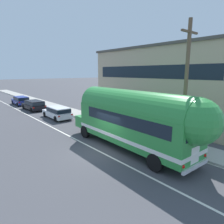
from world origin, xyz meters
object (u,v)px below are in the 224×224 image
utility_pole (186,86)px  car_second (34,105)px  painted_bus (136,118)px  car_third (21,100)px  car_lead (58,112)px

utility_pole → car_second: utility_pole is taller
painted_bus → car_third: painted_bus is taller
car_second → car_third: bearing=90.7°
car_lead → car_second: same height
utility_pole → car_lead: 15.06m
utility_pole → car_lead: bearing=99.1°
painted_bus → car_lead: size_ratio=2.59×
utility_pole → car_lead: utility_pole is taller
car_second → car_third: same height
car_lead → car_third: same height
utility_pole → painted_bus: 3.81m
car_third → car_second: bearing=-89.3°
car_second → car_third: size_ratio=1.02×
painted_bus → car_third: 25.57m
car_lead → car_second: bearing=92.4°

